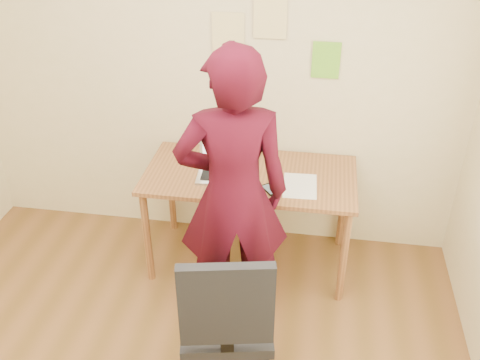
% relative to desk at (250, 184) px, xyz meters
% --- Properties ---
extents(room, '(3.58, 3.58, 2.78)m').
position_rel_desk_xyz_m(room, '(-0.32, -1.38, 0.70)').
color(room, brown).
rests_on(room, ground).
extents(desk, '(1.40, 0.70, 0.74)m').
position_rel_desk_xyz_m(desk, '(0.00, 0.00, 0.00)').
color(desk, '#986034').
rests_on(desk, ground).
extents(laptop, '(0.34, 0.31, 0.23)m').
position_rel_desk_xyz_m(laptop, '(-0.18, -0.02, 0.14)').
color(laptop, '#B5B5BC').
rests_on(laptop, desk).
extents(paper_sheet, '(0.22, 0.31, 0.00)m').
position_rel_desk_xyz_m(paper_sheet, '(0.34, -0.10, 0.09)').
color(paper_sheet, white).
rests_on(paper_sheet, desk).
extents(phone, '(0.14, 0.15, 0.01)m').
position_rel_desk_xyz_m(phone, '(0.15, -0.19, 0.09)').
color(phone, black).
rests_on(phone, desk).
extents(wall_note_left, '(0.21, 0.00, 0.30)m').
position_rel_desk_xyz_m(wall_note_left, '(-0.20, 0.36, 0.89)').
color(wall_note_left, '#EDD88E').
rests_on(wall_note_left, room).
extents(wall_note_mid, '(0.21, 0.00, 0.30)m').
position_rel_desk_xyz_m(wall_note_mid, '(0.07, 0.36, 1.04)').
color(wall_note_mid, '#EDD88E').
rests_on(wall_note_mid, room).
extents(wall_note_right, '(0.18, 0.00, 0.24)m').
position_rel_desk_xyz_m(wall_note_right, '(0.44, 0.36, 0.76)').
color(wall_note_right, '#70C52C').
rests_on(wall_note_right, room).
extents(office_chair, '(0.54, 0.55, 1.04)m').
position_rel_desk_xyz_m(office_chair, '(0.05, -1.14, -0.21)').
color(office_chair, black).
rests_on(office_chair, ground).
extents(person, '(0.73, 0.57, 1.79)m').
position_rel_desk_xyz_m(person, '(-0.03, -0.51, 0.24)').
color(person, '#3E0816').
rests_on(person, ground).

